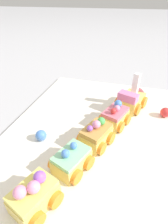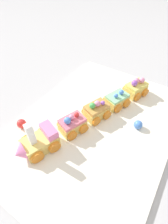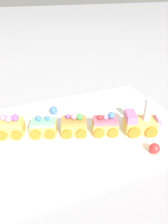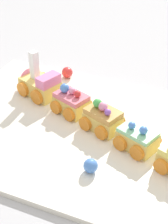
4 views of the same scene
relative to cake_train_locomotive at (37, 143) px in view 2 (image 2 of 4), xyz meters
The scene contains 9 objects.
ground_plane 0.19m from the cake_train_locomotive, 150.93° to the left, with size 10.00×10.00×0.00m, color #B2B2B7.
display_board 0.19m from the cake_train_locomotive, 150.93° to the left, with size 0.64×0.45×0.01m, color white.
cake_train_locomotive is the anchor object (origin of this frame).
cake_car_strawberry 0.12m from the cake_train_locomotive, 159.85° to the left, with size 0.09×0.09×0.07m.
cake_car_caramel 0.21m from the cake_train_locomotive, 159.86° to the left, with size 0.09×0.09×0.07m.
cake_car_mint 0.30m from the cake_train_locomotive, 159.85° to the left, with size 0.09×0.09×0.06m.
cake_car_lemon 0.40m from the cake_train_locomotive, 159.90° to the left, with size 0.09×0.09×0.07m.
gumball_red 0.11m from the cake_train_locomotive, 108.05° to the right, with size 0.03×0.03×0.03m, color red.
gumball_blue 0.31m from the cake_train_locomotive, 137.55° to the left, with size 0.03×0.03×0.03m, color #4C84E0.
Camera 2 is at (0.32, 0.16, 0.44)m, focal length 28.00 mm.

